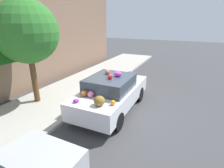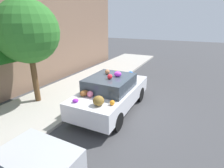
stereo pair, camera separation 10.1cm
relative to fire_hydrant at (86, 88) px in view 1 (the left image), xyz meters
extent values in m
plane|color=#424244|center=(-0.63, -1.70, -0.47)|extent=(60.00, 60.00, 0.00)
cube|color=#B2ADA3|center=(-0.63, 1.00, -0.41)|extent=(24.00, 3.20, 0.13)
cube|color=#846651|center=(-0.63, 3.25, 2.61)|extent=(18.00, 0.30, 6.17)
cylinder|color=brown|center=(-1.58, 1.57, 0.71)|extent=(0.24, 0.24, 2.12)
sphere|color=#2D7228|center=(-1.58, 1.57, 2.65)|extent=(2.51, 2.51, 2.51)
cylinder|color=gold|center=(0.00, 0.00, -0.07)|extent=(0.20, 0.20, 0.55)
sphere|color=gold|center=(0.00, 0.00, 0.26)|extent=(0.18, 0.18, 0.18)
cube|color=silver|center=(-0.63, -1.71, 0.18)|extent=(4.18, 1.83, 0.65)
cube|color=#333D47|center=(-0.80, -1.71, 0.75)|extent=(1.89, 1.60, 0.50)
cylinder|color=black|center=(0.66, -0.87, -0.15)|extent=(0.65, 0.18, 0.65)
cylinder|color=black|center=(0.67, -2.53, -0.15)|extent=(0.65, 0.18, 0.65)
cylinder|color=black|center=(-1.93, -0.89, -0.15)|extent=(0.65, 0.18, 0.65)
cylinder|color=black|center=(-1.91, -2.55, -0.15)|extent=(0.65, 0.18, 0.65)
ellipsoid|color=#AE38C8|center=(-0.64, -1.96, 1.11)|extent=(0.26, 0.33, 0.21)
ellipsoid|color=#97632E|center=(0.87, -1.97, 0.60)|extent=(0.38, 0.38, 0.19)
sphere|color=gold|center=(1.06, -1.07, 0.62)|extent=(0.27, 0.27, 0.24)
sphere|color=orange|center=(-2.04, -2.41, 0.59)|extent=(0.18, 0.18, 0.17)
ellipsoid|color=brown|center=(-1.83, -1.18, 0.61)|extent=(0.40, 0.34, 0.22)
sphere|color=yellow|center=(0.31, -1.86, 0.65)|extent=(0.38, 0.38, 0.30)
sphere|color=#96613E|center=(-0.53, -1.45, 1.10)|extent=(0.25, 0.25, 0.19)
sphere|color=blue|center=(1.07, -1.87, 0.64)|extent=(0.31, 0.31, 0.27)
sphere|color=red|center=(-1.04, -1.82, 1.10)|extent=(0.25, 0.25, 0.19)
sphere|color=brown|center=(0.57, -1.65, 0.62)|extent=(0.29, 0.29, 0.24)
ellipsoid|color=olive|center=(-2.25, -2.02, 0.66)|extent=(0.44, 0.43, 0.32)
ellipsoid|color=purple|center=(-2.40, -1.22, 0.57)|extent=(0.27, 0.26, 0.13)
sphere|color=pink|center=(-1.82, -1.43, 0.62)|extent=(0.29, 0.29, 0.22)
ellipsoid|color=white|center=(0.27, -1.88, 0.55)|extent=(0.23, 0.19, 0.10)
camera|label=1|loc=(-6.62, -4.53, 3.05)|focal=28.00mm
camera|label=2|loc=(-6.58, -4.62, 3.05)|focal=28.00mm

